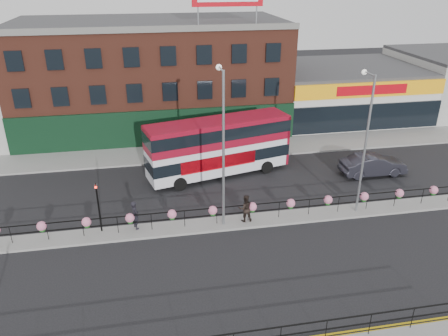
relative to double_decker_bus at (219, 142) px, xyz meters
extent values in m
plane|color=black|center=(-0.39, -7.22, -2.73)|extent=(120.00, 120.00, 0.00)
cube|color=gray|center=(-0.39, 4.78, -2.66)|extent=(60.00, 4.00, 0.15)
cube|color=gray|center=(-0.39, -7.22, -2.66)|extent=(60.00, 1.60, 0.15)
cube|color=brown|center=(-4.39, 12.78, 2.27)|extent=(25.00, 12.00, 10.00)
cube|color=#3F3F42|center=(-4.39, 12.78, 7.42)|extent=(25.00, 12.00, 0.30)
cube|color=black|center=(-4.39, 6.70, -1.03)|extent=(25.00, 0.25, 3.40)
cube|color=silver|center=(15.61, 12.78, -0.23)|extent=(15.00, 12.00, 5.00)
cube|color=#3F3F42|center=(15.61, 12.78, 2.42)|extent=(15.00, 12.00, 0.30)
cube|color=#FFAB0F|center=(15.61, 6.70, 1.57)|extent=(15.00, 0.25, 1.40)
cube|color=#B6040F|center=(15.61, 6.58, 1.57)|extent=(7.00, 0.10, 0.90)
cube|color=black|center=(15.61, 6.70, -1.13)|extent=(15.00, 0.25, 2.60)
cylinder|color=gray|center=(-0.39, 7.78, 8.27)|extent=(0.12, 0.12, 1.40)
cylinder|color=gray|center=(4.61, 7.78, 8.27)|extent=(0.12, 0.12, 1.40)
cube|color=black|center=(-0.39, -7.22, -1.48)|extent=(30.00, 0.05, 0.05)
cube|color=black|center=(-0.39, -7.22, -1.98)|extent=(30.00, 0.05, 0.05)
cylinder|color=black|center=(-13.39, -7.22, -2.03)|extent=(0.04, 0.04, 1.10)
cylinder|color=black|center=(-11.39, -7.22, -2.03)|extent=(0.04, 0.04, 1.10)
cylinder|color=black|center=(-9.39, -7.22, -2.03)|extent=(0.04, 0.04, 1.10)
cylinder|color=black|center=(-7.39, -7.22, -2.03)|extent=(0.04, 0.04, 1.10)
cylinder|color=black|center=(-5.39, -7.22, -2.03)|extent=(0.04, 0.04, 1.10)
cylinder|color=black|center=(-3.39, -7.22, -2.03)|extent=(0.04, 0.04, 1.10)
cylinder|color=black|center=(-1.39, -7.22, -2.03)|extent=(0.04, 0.04, 1.10)
cylinder|color=black|center=(0.61, -7.22, -2.03)|extent=(0.04, 0.04, 1.10)
cylinder|color=black|center=(2.61, -7.22, -2.03)|extent=(0.04, 0.04, 1.10)
cylinder|color=black|center=(4.61, -7.22, -2.03)|extent=(0.04, 0.04, 1.10)
cylinder|color=black|center=(6.61, -7.22, -2.03)|extent=(0.04, 0.04, 1.10)
cylinder|color=black|center=(8.61, -7.22, -2.03)|extent=(0.04, 0.04, 1.10)
cylinder|color=black|center=(10.61, -7.22, -2.03)|extent=(0.04, 0.04, 1.10)
cylinder|color=black|center=(12.61, -7.22, -2.03)|extent=(0.04, 0.04, 1.10)
sphere|color=pink|center=(-11.64, -7.22, -1.63)|extent=(0.56, 0.56, 0.56)
sphere|color=#1A5B1B|center=(-11.64, -7.22, -1.86)|extent=(0.36, 0.36, 0.36)
sphere|color=pink|center=(-9.14, -7.22, -1.63)|extent=(0.56, 0.56, 0.56)
sphere|color=#1A5B1B|center=(-9.14, -7.22, -1.86)|extent=(0.36, 0.36, 0.36)
sphere|color=pink|center=(-6.64, -7.22, -1.63)|extent=(0.56, 0.56, 0.56)
sphere|color=#1A5B1B|center=(-6.64, -7.22, -1.86)|extent=(0.36, 0.36, 0.36)
sphere|color=pink|center=(-4.14, -7.22, -1.63)|extent=(0.56, 0.56, 0.56)
sphere|color=#1A5B1B|center=(-4.14, -7.22, -1.86)|extent=(0.36, 0.36, 0.36)
sphere|color=pink|center=(-1.64, -7.22, -1.63)|extent=(0.56, 0.56, 0.56)
sphere|color=#1A5B1B|center=(-1.64, -7.22, -1.86)|extent=(0.36, 0.36, 0.36)
sphere|color=pink|center=(0.86, -7.22, -1.63)|extent=(0.56, 0.56, 0.56)
sphere|color=#1A5B1B|center=(0.86, -7.22, -1.86)|extent=(0.36, 0.36, 0.36)
sphere|color=pink|center=(3.36, -7.22, -1.63)|extent=(0.56, 0.56, 0.56)
sphere|color=#1A5B1B|center=(3.36, -7.22, -1.86)|extent=(0.36, 0.36, 0.36)
sphere|color=pink|center=(5.86, -7.22, -1.63)|extent=(0.56, 0.56, 0.56)
sphere|color=#1A5B1B|center=(5.86, -7.22, -1.86)|extent=(0.36, 0.36, 0.36)
sphere|color=pink|center=(8.36, -7.22, -1.63)|extent=(0.56, 0.56, 0.56)
sphere|color=#1A5B1B|center=(8.36, -7.22, -1.86)|extent=(0.36, 0.36, 0.36)
sphere|color=pink|center=(10.86, -7.22, -1.63)|extent=(0.56, 0.56, 0.56)
sphere|color=#1A5B1B|center=(10.86, -7.22, -1.86)|extent=(0.36, 0.36, 0.36)
sphere|color=pink|center=(13.36, -7.22, -1.63)|extent=(0.56, 0.56, 0.56)
sphere|color=#1A5B1B|center=(13.36, -7.22, -1.86)|extent=(0.36, 0.36, 0.36)
cube|color=black|center=(-2.39, -17.32, -1.48)|extent=(20.00, 0.05, 0.05)
cylinder|color=black|center=(1.61, -17.32, -2.03)|extent=(0.04, 0.04, 1.10)
cylinder|color=black|center=(3.61, -17.32, -2.03)|extent=(0.04, 0.04, 1.10)
cylinder|color=black|center=(5.61, -17.32, -2.03)|extent=(0.04, 0.04, 1.10)
cube|color=white|center=(-0.05, -0.01, -0.35)|extent=(11.17, 5.02, 3.96)
cube|color=maroon|center=(-0.05, -0.01, 0.78)|extent=(11.24, 5.09, 1.78)
cube|color=black|center=(-0.05, -0.01, -1.05)|extent=(11.27, 5.12, 0.89)
cube|color=black|center=(-0.05, -0.01, 0.93)|extent=(11.29, 5.14, 0.89)
cube|color=maroon|center=(-0.05, -0.01, 1.66)|extent=(11.17, 5.02, 0.12)
cube|color=maroon|center=(5.19, 1.29, -0.35)|extent=(0.80, 2.51, 3.96)
cube|color=#B6040F|center=(-0.23, -1.35, -1.10)|extent=(5.78, 1.47, 0.99)
cylinder|color=black|center=(-3.21, -2.07, -2.24)|extent=(1.03, 0.53, 0.99)
cylinder|color=black|center=(-3.81, 0.33, -2.24)|extent=(1.03, 0.53, 0.99)
cylinder|color=black|center=(3.71, -0.36, -2.24)|extent=(1.03, 0.53, 0.99)
cylinder|color=black|center=(3.11, 2.05, -2.24)|extent=(1.03, 0.53, 0.99)
imported|color=#292932|center=(11.68, -2.12, -1.90)|extent=(1.82, 5.05, 1.66)
imported|color=black|center=(-6.34, -6.86, -1.66)|extent=(1.01, 0.95, 1.84)
imported|color=black|center=(0.41, -7.24, -1.69)|extent=(0.90, 0.72, 1.79)
cylinder|color=gray|center=(-1.00, -7.39, 2.20)|extent=(0.15, 0.15, 9.56)
cylinder|color=gray|center=(-1.00, -6.68, 6.88)|extent=(0.10, 1.43, 0.10)
sphere|color=silver|center=(-1.00, -5.96, 6.83)|extent=(0.34, 0.34, 0.34)
cylinder|color=gray|center=(7.83, -7.35, 1.89)|extent=(0.14, 0.14, 8.94)
cylinder|color=gray|center=(7.83, -6.68, 6.27)|extent=(0.09, 1.34, 0.09)
sphere|color=silver|center=(7.83, -6.01, 6.23)|extent=(0.32, 0.32, 0.32)
cylinder|color=black|center=(-8.39, -6.82, -0.98)|extent=(0.10, 0.10, 3.20)
imported|color=black|center=(-8.39, -6.82, 0.62)|extent=(0.15, 0.18, 0.90)
sphere|color=#FF190C|center=(-8.39, -6.94, 0.44)|extent=(0.14, 0.14, 0.14)
camera|label=1|loc=(-5.14, -30.20, 11.91)|focal=35.00mm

